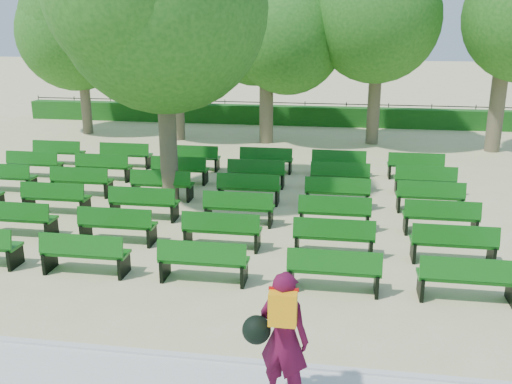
{
  "coord_description": "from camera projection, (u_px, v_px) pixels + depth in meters",
  "views": [
    {
      "loc": [
        2.91,
        -13.51,
        4.96
      ],
      "look_at": [
        0.97,
        -1.0,
        1.1
      ],
      "focal_mm": 40.0,
      "sensor_mm": 36.0,
      "label": 1
    }
  ],
  "objects": [
    {
      "name": "ground",
      "position": [
        225.0,
        220.0,
        14.64
      ],
      "size": [
        120.0,
        120.0,
        0.0
      ],
      "primitive_type": "plane",
      "color": "#D0C68A"
    },
    {
      "name": "tree_among",
      "position": [
        162.0,
        14.0,
        14.81
      ],
      "size": [
        5.63,
        5.63,
        7.63
      ],
      "color": "brown",
      "rests_on": "ground"
    },
    {
      "name": "curb",
      "position": [
        141.0,
        353.0,
        8.72
      ],
      "size": [
        30.0,
        0.12,
        0.1
      ],
      "primitive_type": "cube",
      "color": "silver",
      "rests_on": "ground"
    },
    {
      "name": "bench_array",
      "position": [
        199.0,
        207.0,
        15.38
      ],
      "size": [
        1.75,
        0.55,
        1.11
      ],
      "rotation": [
        0.0,
        0.0,
        0.0
      ],
      "color": "#105C12",
      "rests_on": "ground"
    },
    {
      "name": "hedge",
      "position": [
        284.0,
        115.0,
        27.75
      ],
      "size": [
        26.0,
        0.7,
        0.9
      ],
      "primitive_type": "cube",
      "color": "#185617",
      "rests_on": "ground"
    },
    {
      "name": "tree_line",
      "position": [
        273.0,
        141.0,
        24.1
      ],
      "size": [
        21.8,
        6.8,
        7.04
      ],
      "primitive_type": null,
      "color": "#27661B",
      "rests_on": "ground"
    },
    {
      "name": "fence",
      "position": [
        284.0,
        123.0,
        28.26
      ],
      "size": [
        26.0,
        0.1,
        1.02
      ],
      "primitive_type": null,
      "color": "black",
      "rests_on": "ground"
    },
    {
      "name": "person",
      "position": [
        282.0,
        336.0,
        7.36
      ],
      "size": [
        0.93,
        0.65,
        1.87
      ],
      "rotation": [
        0.0,
        0.0,
        2.81
      ],
      "color": "#4C0A27",
      "rests_on": "ground"
    }
  ]
}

